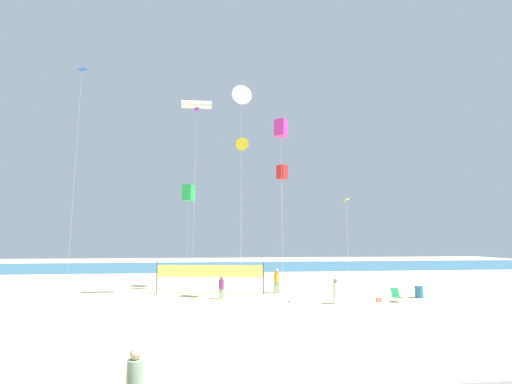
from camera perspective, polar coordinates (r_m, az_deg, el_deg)
name	(u,v)px	position (r m, az deg, el deg)	size (l,w,h in m)	color
ground_plane	(256,317)	(19.89, -0.01, -19.74)	(120.00, 120.00, 0.00)	#D1BC89
ocean_band	(231,266)	(54.77, -4.13, -12.02)	(120.00, 20.00, 0.01)	teal
mother_figure	(135,382)	(9.64, -19.24, -27.22)	(0.37, 0.37, 1.62)	olive
beachgoer_plum_shirt	(221,287)	(25.25, -5.68, -15.18)	(0.36, 0.36, 1.59)	#99B28C
beachgoer_white_shirt	(336,290)	(23.95, 12.89, -15.41)	(0.37, 0.37, 1.60)	white
beachgoer_mustard_shirt	(277,280)	(27.88, 3.41, -14.19)	(0.43, 0.43, 1.86)	#99B28C
folding_beach_chair	(396,295)	(26.02, 21.95, -15.30)	(0.52, 0.65, 0.89)	#1E8C4C
trash_barrel	(419,292)	(28.32, 25.12, -14.58)	(0.57, 0.57, 0.82)	teal
volleyball_net	(210,272)	(27.59, -7.52, -12.86)	(8.20, 1.21, 2.40)	#4C4C51
beach_handbag	(379,300)	(25.62, 19.46, -16.29)	(0.33, 0.17, 0.27)	#EA7260
kite_magenta_box	(281,128)	(25.06, 4.09, 10.32)	(1.04, 1.04, 12.51)	silver
kite_blue_diamond	(82,72)	(34.62, -26.63, 17.10)	(0.93, 0.92, 18.71)	silver
kite_white_tube	(197,105)	(27.60, -9.67, 13.84)	(2.25, 0.61, 14.56)	silver
kite_green_box	(189,193)	(30.98, -10.97, -0.14)	(1.12, 1.12, 8.84)	silver
kite_white_delta	(241,96)	(29.42, -2.40, 15.45)	(1.67, 0.55, 16.55)	silver
kite_yellow_diamond	(346,203)	(23.60, 14.48, -1.69)	(0.43, 0.43, 6.85)	silver
kite_red_box	(282,172)	(38.31, 4.31, 3.25)	(1.33, 1.33, 12.17)	silver
kite_yellow_delta	(242,145)	(38.68, -2.24, 7.77)	(1.50, 0.69, 15.22)	silver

